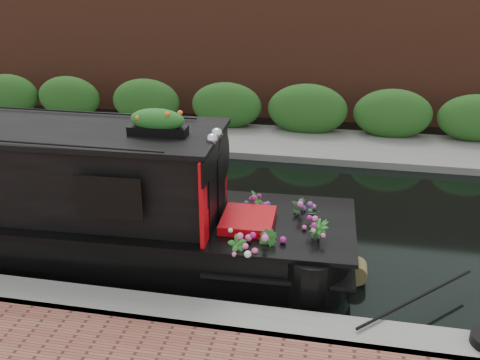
# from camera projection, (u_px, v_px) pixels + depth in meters

# --- Properties ---
(ground) EXTENTS (80.00, 80.00, 0.00)m
(ground) POSITION_uv_depth(u_px,v_px,m) (163.00, 210.00, 10.30)
(ground) COLOR black
(ground) RESTS_ON ground
(near_bank_coping) EXTENTS (40.00, 0.60, 0.50)m
(near_bank_coping) POSITION_uv_depth(u_px,v_px,m) (84.00, 313.00, 7.31)
(near_bank_coping) COLOR gray
(near_bank_coping) RESTS_ON ground
(far_bank_path) EXTENTS (40.00, 2.40, 0.34)m
(far_bank_path) POSITION_uv_depth(u_px,v_px,m) (215.00, 142.00, 14.10)
(far_bank_path) COLOR slate
(far_bank_path) RESTS_ON ground
(far_hedge) EXTENTS (40.00, 1.10, 2.80)m
(far_hedge) POSITION_uv_depth(u_px,v_px,m) (222.00, 131.00, 14.91)
(far_hedge) COLOR #24551C
(far_hedge) RESTS_ON ground
(far_brick_wall) EXTENTS (40.00, 1.00, 8.00)m
(far_brick_wall) POSITION_uv_depth(u_px,v_px,m) (237.00, 112.00, 16.82)
(far_brick_wall) COLOR brown
(far_brick_wall) RESTS_ON ground
(rope_fender) EXTENTS (0.33, 0.33, 0.33)m
(rope_fender) POSITION_uv_depth(u_px,v_px,m) (356.00, 271.00, 7.99)
(rope_fender) COLOR brown
(rope_fender) RESTS_ON ground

